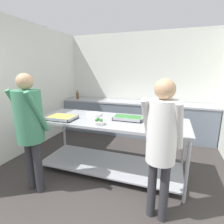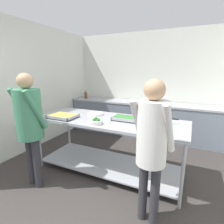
# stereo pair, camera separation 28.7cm
# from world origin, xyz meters

# --- Properties ---
(wall_rear) EXTENTS (4.01, 0.06, 2.65)m
(wall_rear) POSITION_xyz_m (0.00, 3.76, 1.32)
(wall_rear) COLOR silver
(wall_rear) RESTS_ON ground_plane
(wall_left) EXTENTS (0.06, 3.88, 2.65)m
(wall_left) POSITION_xyz_m (-1.97, 1.88, 1.32)
(wall_left) COLOR silver
(wall_left) RESTS_ON ground_plane
(back_counter) EXTENTS (3.85, 0.65, 0.88)m
(back_counter) POSITION_xyz_m (0.00, 3.39, 0.44)
(back_counter) COLOR slate
(back_counter) RESTS_ON ground_plane
(serving_counter) EXTENTS (2.43, 0.90, 0.91)m
(serving_counter) POSITION_xyz_m (-0.01, 1.51, 0.62)
(serving_counter) COLOR #9EA0A8
(serving_counter) RESTS_ON ground_plane
(serving_tray_roast) EXTENTS (0.44, 0.32, 0.05)m
(serving_tray_roast) POSITION_xyz_m (-0.76, 1.27, 0.94)
(serving_tray_roast) COLOR #9EA0A8
(serving_tray_roast) RESTS_ON serving_counter
(plate_stack) EXTENTS (0.27, 0.27, 0.04)m
(plate_stack) POSITION_xyz_m (-0.36, 1.66, 0.93)
(plate_stack) COLOR white
(plate_stack) RESTS_ON serving_counter
(broccoli_bowl) EXTENTS (0.20, 0.20, 0.09)m
(broccoli_bowl) POSITION_xyz_m (-0.09, 1.20, 0.95)
(broccoli_bowl) COLOR silver
(broccoli_bowl) RESTS_ON serving_counter
(serving_tray_vegetables) EXTENTS (0.46, 0.26, 0.05)m
(serving_tray_vegetables) POSITION_xyz_m (0.27, 1.59, 0.94)
(serving_tray_vegetables) COLOR #9EA0A8
(serving_tray_vegetables) RESTS_ON serving_counter
(sauce_pan) EXTENTS (0.42, 0.28, 0.09)m
(sauce_pan) POSITION_xyz_m (0.74, 1.66, 0.96)
(sauce_pan) COLOR #9EA0A8
(sauce_pan) RESTS_ON serving_counter
(guest_serving_left) EXTENTS (0.50, 0.39, 1.65)m
(guest_serving_left) POSITION_xyz_m (-0.86, 0.70, 1.02)
(guest_serving_left) COLOR #2D2D33
(guest_serving_left) RESTS_ON ground_plane
(guest_serving_right) EXTENTS (0.46, 0.38, 1.61)m
(guest_serving_right) POSITION_xyz_m (0.83, 0.76, 1.01)
(guest_serving_right) COLOR #2D2D33
(guest_serving_right) RESTS_ON ground_plane
(water_bottle) EXTENTS (0.08, 0.08, 0.24)m
(water_bottle) POSITION_xyz_m (-1.64, 3.31, 1.00)
(water_bottle) COLOR brown
(water_bottle) RESTS_ON back_counter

